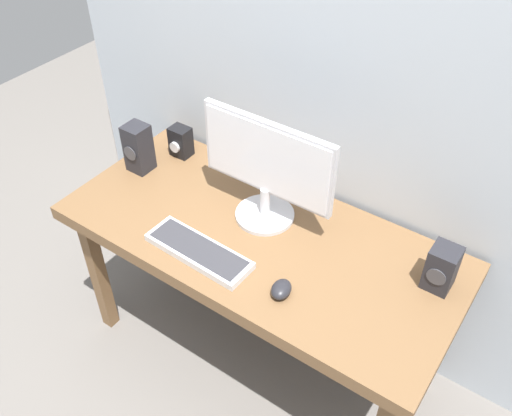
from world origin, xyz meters
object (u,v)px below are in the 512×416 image
object	(u,v)px
desk	(258,248)
keyboard_primary	(199,251)
monitor	(267,168)
speaker_left	(138,148)
speaker_right	(442,268)
mouse	(281,289)
audio_controller	(181,142)

from	to	relation	value
desk	keyboard_primary	distance (m)	0.24
desk	monitor	distance (m)	0.31
desk	keyboard_primary	xyz separation A→B (m)	(-0.11, -0.20, 0.09)
keyboard_primary	speaker_left	world-z (taller)	speaker_left
speaker_right	speaker_left	distance (m)	1.24
mouse	desk	bearing A→B (deg)	128.06
speaker_right	desk	bearing A→B (deg)	-167.44
speaker_right	audio_controller	world-z (taller)	speaker_right
desk	monitor	world-z (taller)	monitor
desk	speaker_left	bearing A→B (deg)	175.63
desk	speaker_right	distance (m)	0.65
monitor	speaker_right	bearing A→B (deg)	3.17
keyboard_primary	audio_controller	bearing A→B (deg)	136.16
monitor	audio_controller	distance (m)	0.55
keyboard_primary	speaker_left	size ratio (longest dim) A/B	1.97
desk	keyboard_primary	bearing A→B (deg)	-119.56
mouse	monitor	bearing A→B (deg)	120.02
desk	audio_controller	size ratio (longest dim) A/B	11.26
desk	keyboard_primary	world-z (taller)	keyboard_primary
desk	audio_controller	world-z (taller)	audio_controller
monitor	mouse	xyz separation A→B (m)	(0.25, -0.29, -0.20)
monitor	speaker_right	size ratio (longest dim) A/B	3.23
mouse	speaker_left	size ratio (longest dim) A/B	0.42
desk	speaker_left	size ratio (longest dim) A/B	7.20
desk	mouse	bearing A→B (deg)	-40.55
speaker_right	speaker_left	bearing A→B (deg)	-175.84
mouse	speaker_right	distance (m)	0.52
audio_controller	speaker_left	bearing A→B (deg)	-113.12
keyboard_primary	audio_controller	xyz separation A→B (m)	(-0.43, 0.42, 0.05)
desk	speaker_right	world-z (taller)	speaker_right
speaker_left	speaker_right	bearing A→B (deg)	4.16
speaker_right	speaker_left	world-z (taller)	speaker_left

